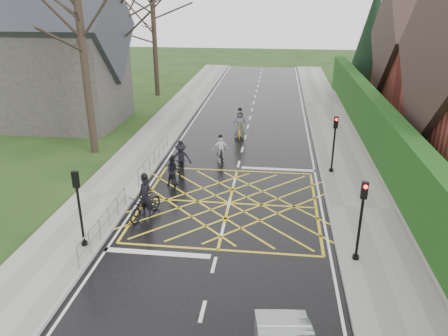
% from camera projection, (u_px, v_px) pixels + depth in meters
% --- Properties ---
extents(ground, '(120.00, 120.00, 0.00)m').
position_uv_depth(ground, '(229.00, 203.00, 20.40)').
color(ground, black).
rests_on(ground, ground).
extents(road, '(9.00, 80.00, 0.01)m').
position_uv_depth(road, '(229.00, 203.00, 20.40)').
color(road, black).
rests_on(road, ground).
extents(sidewalk_right, '(3.00, 80.00, 0.15)m').
position_uv_depth(sidewalk_right, '(361.00, 209.00, 19.70)').
color(sidewalk_right, gray).
rests_on(sidewalk_right, ground).
extents(sidewalk_left, '(3.00, 80.00, 0.15)m').
position_uv_depth(sidewalk_left, '(106.00, 195.00, 21.04)').
color(sidewalk_left, gray).
rests_on(sidewalk_left, ground).
extents(stone_wall, '(0.50, 38.00, 0.70)m').
position_uv_depth(stone_wall, '(375.00, 158.00, 24.92)').
color(stone_wall, slate).
rests_on(stone_wall, ground).
extents(hedge, '(0.90, 38.00, 2.80)m').
position_uv_depth(hedge, '(379.00, 129.00, 24.26)').
color(hedge, '#0F380F').
rests_on(hedge, stone_wall).
extents(house_far, '(9.80, 8.80, 10.30)m').
position_uv_depth(house_far, '(445.00, 59.00, 33.67)').
color(house_far, maroon).
rests_on(house_far, ground).
extents(conifer, '(4.60, 4.60, 10.00)m').
position_uv_depth(conifer, '(372.00, 39.00, 41.24)').
color(conifer, black).
rests_on(conifer, ground).
extents(church, '(8.80, 7.80, 11.00)m').
position_uv_depth(church, '(59.00, 56.00, 31.10)').
color(church, '#2D2B28').
rests_on(church, ground).
extents(tree_near, '(9.24, 9.24, 11.44)m').
position_uv_depth(tree_near, '(79.00, 17.00, 23.95)').
color(tree_near, black).
rests_on(tree_near, ground).
extents(tree_mid, '(10.08, 10.08, 12.48)m').
position_uv_depth(tree_mid, '(112.00, 0.00, 31.15)').
color(tree_mid, black).
rests_on(tree_mid, ground).
extents(tree_far, '(8.40, 8.40, 10.40)m').
position_uv_depth(tree_far, '(153.00, 16.00, 38.97)').
color(tree_far, black).
rests_on(tree_far, ground).
extents(railing_south, '(0.05, 5.04, 1.03)m').
position_uv_depth(railing_south, '(104.00, 219.00, 17.40)').
color(railing_south, slate).
rests_on(railing_south, ground).
extents(railing_north, '(0.05, 6.04, 1.03)m').
position_uv_depth(railing_north, '(154.00, 154.00, 24.30)').
color(railing_north, slate).
rests_on(railing_north, ground).
extents(traffic_light_ne, '(0.24, 0.31, 3.21)m').
position_uv_depth(traffic_light_ne, '(334.00, 145.00, 23.06)').
color(traffic_light_ne, black).
rests_on(traffic_light_ne, ground).
extents(traffic_light_se, '(0.24, 0.31, 3.21)m').
position_uv_depth(traffic_light_se, '(360.00, 222.00, 15.34)').
color(traffic_light_se, black).
rests_on(traffic_light_se, ground).
extents(traffic_light_sw, '(0.24, 0.31, 3.21)m').
position_uv_depth(traffic_light_sw, '(80.00, 210.00, 16.21)').
color(traffic_light_sw, black).
rests_on(traffic_light_sw, ground).
extents(cyclist_rear, '(1.42, 2.23, 2.05)m').
position_uv_depth(cyclist_rear, '(146.00, 203.00, 18.94)').
color(cyclist_rear, black).
rests_on(cyclist_rear, ground).
extents(cyclist_back, '(1.02, 1.70, 1.65)m').
position_uv_depth(cyclist_back, '(173.00, 174.00, 22.03)').
color(cyclist_back, black).
rests_on(cyclist_back, ground).
extents(cyclist_mid, '(1.19, 2.00, 1.87)m').
position_uv_depth(cyclist_mid, '(181.00, 162.00, 23.50)').
color(cyclist_mid, black).
rests_on(cyclist_mid, ground).
extents(cyclist_front, '(0.97, 1.73, 1.67)m').
position_uv_depth(cyclist_front, '(220.00, 152.00, 25.09)').
color(cyclist_front, black).
rests_on(cyclist_front, ground).
extents(cyclist_lead, '(0.98, 2.17, 2.05)m').
position_uv_depth(cyclist_lead, '(240.00, 127.00, 29.40)').
color(cyclist_lead, gold).
rests_on(cyclist_lead, ground).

